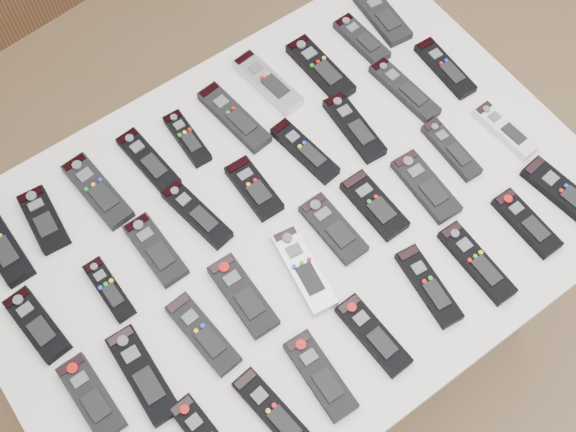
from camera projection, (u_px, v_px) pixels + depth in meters
ground at (331, 339)px, 2.16m from camera, size 4.00×4.00×0.00m
table at (288, 232)px, 1.52m from camera, size 1.25×0.88×0.78m
remote_0 at (1, 245)px, 1.43m from camera, size 0.06×0.18×0.02m
remote_1 at (44, 220)px, 1.46m from camera, size 0.07×0.15×0.02m
remote_2 at (98, 191)px, 1.49m from camera, size 0.07×0.19×0.02m
remote_3 at (148, 161)px, 1.52m from camera, size 0.06×0.17×0.02m
remote_4 at (187, 138)px, 1.54m from camera, size 0.05×0.14×0.02m
remote_5 at (234, 117)px, 1.57m from camera, size 0.07×0.20×0.02m
remote_6 at (268, 83)px, 1.61m from camera, size 0.07×0.19×0.02m
remote_7 at (320, 69)px, 1.62m from camera, size 0.06×0.19×0.02m
remote_8 at (362, 40)px, 1.66m from camera, size 0.05×0.15×0.02m
remote_9 at (382, 16)px, 1.69m from camera, size 0.08×0.17×0.02m
remote_10 at (37, 325)px, 1.36m from camera, size 0.07×0.16×0.02m
remote_11 at (109, 290)px, 1.39m from camera, size 0.04×0.14×0.02m
remote_12 at (156, 250)px, 1.43m from camera, size 0.06×0.16×0.02m
remote_13 at (197, 214)px, 1.46m from camera, size 0.07×0.18×0.02m
remote_14 at (254, 188)px, 1.49m from camera, size 0.06×0.14×0.02m
remote_15 at (305, 151)px, 1.53m from camera, size 0.06×0.18×0.02m
remote_16 at (354, 127)px, 1.55m from camera, size 0.06×0.18×0.02m
remote_17 at (404, 90)px, 1.60m from camera, size 0.06×0.19×0.02m
remote_18 at (445, 68)px, 1.63m from camera, size 0.06×0.17×0.02m
remote_19 at (91, 397)px, 1.30m from camera, size 0.06×0.16×0.02m
remote_20 at (143, 375)px, 1.32m from camera, size 0.06×0.19×0.02m
remote_21 at (203, 334)px, 1.35m from camera, size 0.07×0.18×0.02m
remote_22 at (243, 296)px, 1.38m from camera, size 0.06×0.17×0.02m
remote_23 at (304, 270)px, 1.41m from camera, size 0.08×0.19×0.02m
remote_24 at (333, 229)px, 1.45m from camera, size 0.06×0.16×0.02m
remote_25 at (374, 205)px, 1.47m from camera, size 0.06×0.16×0.02m
remote_26 at (426, 186)px, 1.49m from camera, size 0.07×0.17×0.02m
remote_27 at (451, 150)px, 1.53m from camera, size 0.05×0.16×0.02m
remote_28 at (505, 130)px, 1.55m from camera, size 0.05×0.16×0.02m
remote_31 at (275, 413)px, 1.29m from camera, size 0.07×0.19×0.02m
remote_32 at (320, 375)px, 1.32m from camera, size 0.06×0.17×0.02m
remote_33 at (373, 335)px, 1.35m from camera, size 0.06×0.17×0.02m
remote_34 at (429, 286)px, 1.39m from camera, size 0.07×0.18×0.02m
remote_35 at (477, 263)px, 1.41m from camera, size 0.05×0.18×0.02m
remote_36 at (526, 223)px, 1.45m from camera, size 0.05×0.16×0.02m
remote_37 at (565, 195)px, 1.48m from camera, size 0.08×0.20×0.02m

